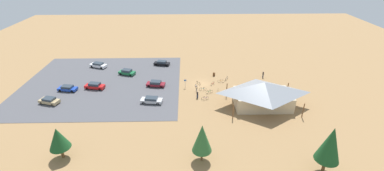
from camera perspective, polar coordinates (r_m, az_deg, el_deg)
The scene contains 28 objects.
ground at distance 65.63m, azimuth 1.92°, elevation 0.28°, with size 160.00×160.00×0.00m, color #937047.
parking_lot_asphalt at distance 69.81m, azimuth -18.67°, elevation 0.52°, with size 38.32×33.88×0.05m, color #4C4C51.
bike_pavilion at distance 57.02m, azimuth 15.05°, elevation -1.51°, with size 14.16×9.35×5.60m.
trash_bin at distance 70.04m, azimuth 4.73°, elevation 2.42°, with size 0.60×0.60×0.90m, color brown.
lot_sign at distance 63.41m, azimuth -1.47°, elevation 0.70°, with size 0.56×0.08×2.20m.
pine_far_east at distance 40.78m, azimuth 2.17°, elevation -11.24°, with size 3.07×3.07×6.67m.
pine_west at distance 46.41m, azimuth -26.80°, elevation -10.09°, with size 3.20×3.20×5.63m.
pine_east at distance 42.97m, azimuth 27.57°, elevation -11.13°, with size 3.46×3.46×8.02m.
bicycle_black_yard_center at distance 65.39m, azimuth 1.39°, elevation 0.54°, with size 1.11×1.39×0.82m.
bicycle_white_mid_cluster at distance 68.23m, azimuth 7.44°, elevation 1.48°, with size 0.87×1.48×0.81m.
bicycle_yellow_edge_south at distance 62.16m, azimuth 5.61°, elevation -1.10°, with size 0.48×1.72×0.78m.
bicycle_blue_near_porch at distance 63.82m, azimuth 0.91°, elevation -0.16°, with size 0.63×1.68×0.77m.
bicycle_orange_trailside at distance 66.68m, azimuth 6.28°, elevation 0.93°, with size 1.68×0.48×0.81m.
bicycle_silver_yard_right at distance 61.74m, azimuth 1.00°, elevation -1.16°, with size 0.48×1.77×0.81m.
bicycle_green_yard_front at distance 61.43m, azimuth 3.73°, elevation -1.34°, with size 1.65×0.70×0.87m.
bicycle_purple_lone_west at distance 58.77m, azimuth 2.80°, elevation -2.75°, with size 1.68×0.56×0.87m.
bicycle_teal_near_sign at distance 62.62m, azimuth 2.29°, elevation -0.75°, with size 1.71×0.48×0.82m.
bicycle_red_back_row at distance 65.25m, azimuth 4.43°, elevation 0.39°, with size 1.07×1.44×0.77m.
car_maroon_inner_stall at distance 64.83m, azimuth -7.78°, elevation 0.40°, with size 4.67×2.53×1.38m.
car_blue_end_stall at distance 68.72m, azimuth -25.15°, elevation -0.53°, with size 4.59×2.41×1.28m.
car_black_front_row at distance 76.74m, azimuth -6.51°, elevation 4.82°, with size 4.70×2.60×1.32m.
car_white_near_entry at distance 79.32m, azimuth -19.47°, elevation 4.18°, with size 5.07×3.38×1.39m.
car_red_second_row at distance 67.22m, azimuth -20.15°, elevation -0.06°, with size 4.84×2.51×1.49m.
car_tan_far_end at distance 64.87m, azimuth -28.31°, elevation -2.87°, with size 4.61×2.99×1.34m.
car_silver_by_curb at distance 58.05m, azimuth -8.69°, elevation -3.09°, with size 4.85×2.46×1.30m.
car_green_back_corner at distance 72.43m, azimuth -13.79°, elevation 2.82°, with size 4.65×3.15×1.44m.
visitor_at_bikes at distance 71.00m, azimuth 15.02°, elevation 2.32°, with size 0.36×0.36×1.76m.
visitor_crossing_yard at distance 59.12m, azimuth 1.17°, elevation -1.95°, with size 0.37×0.40×1.70m.
Camera 1 is at (3.57, 58.45, 29.63)m, focal length 24.85 mm.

